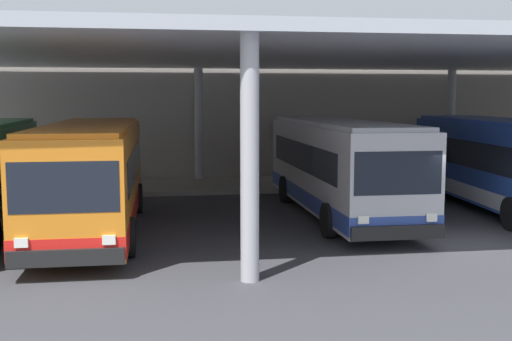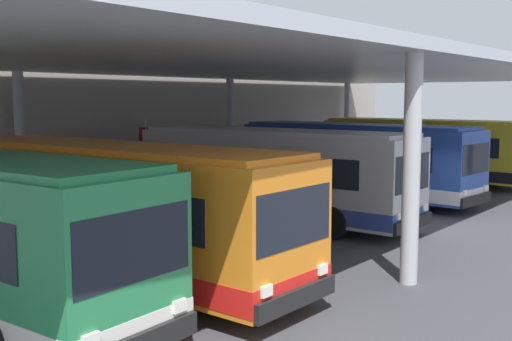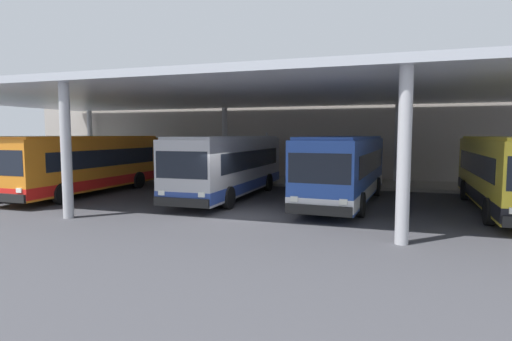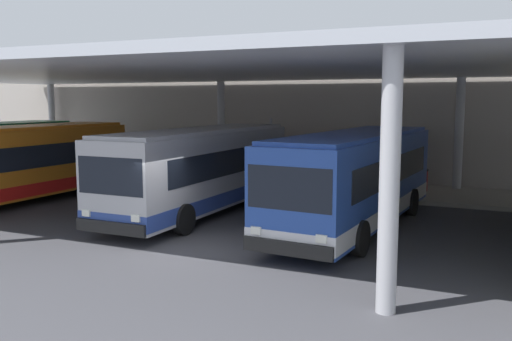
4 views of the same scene
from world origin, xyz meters
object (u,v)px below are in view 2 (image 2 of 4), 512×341
bus_departing (424,150)px  bench_waiting (190,176)px  bus_middle_bay (272,173)px  trash_bin (233,168)px  banner_sign (146,154)px  bus_far_bay (355,160)px  bus_second_bay (115,208)px

bus_departing → bench_waiting: (-9.16, 7.44, -0.99)m
bus_middle_bay → trash_bin: 10.40m
bench_waiting → banner_sign: banner_sign is taller
bench_waiting → trash_bin: 3.48m
banner_sign → bus_far_bay: bearing=-47.9°
banner_sign → bus_second_bay: bearing=-135.6°
bus_middle_bay → bus_departing: bearing=-0.4°
bus_second_bay → trash_bin: size_ratio=10.76×
bench_waiting → trash_bin: bearing=5.5°
bus_middle_bay → banner_sign: size_ratio=3.29×
bench_waiting → banner_sign: (-3.44, -0.88, 1.32)m
bus_far_bay → bus_departing: 6.79m
bus_second_bay → trash_bin: (14.81, 8.96, -0.98)m
bus_middle_bay → bus_far_bay: size_ratio=0.99×
bus_second_bay → banner_sign: bearing=44.4°
bus_middle_bay → bench_waiting: 8.19m
bus_departing → banner_sign: (-12.60, 6.56, 0.32)m
bus_second_bay → bus_far_bay: size_ratio=0.99×
bus_far_bay → trash_bin: bus_far_bay is taller
bus_departing → bus_far_bay: bearing=179.0°
banner_sign → bus_middle_bay: bearing=-90.4°
bus_second_bay → bench_waiting: 14.29m
bus_departing → bench_waiting: bearing=140.9°
bus_middle_bay → bus_far_bay: 5.86m
bus_far_bay → banner_sign: 8.68m
bus_second_bay → bus_departing: 20.54m
bus_second_bay → banner_sign: size_ratio=3.30×
bus_departing → banner_sign: bearing=152.5°
bus_second_bay → banner_sign: 11.07m
bus_departing → trash_bin: 9.68m
bus_departing → bench_waiting: size_ratio=5.88×
bus_departing → trash_bin: bus_departing is taller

